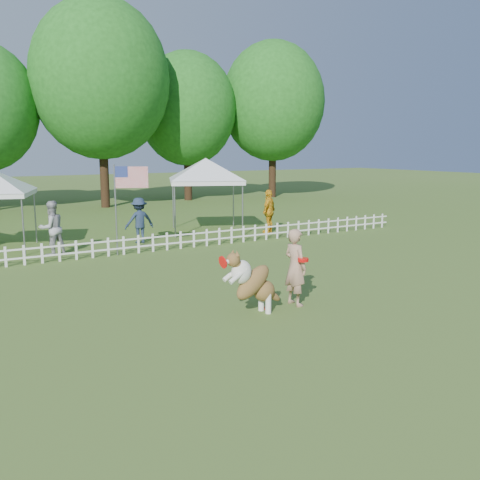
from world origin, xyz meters
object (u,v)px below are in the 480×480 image
Objects in this scene: flag_pole at (116,210)px; spectator_a at (52,228)px; dog at (254,282)px; spectator_b at (139,220)px; canopy_tent_right at (206,196)px; spectator_c at (269,211)px; frisbee_on_turf at (266,308)px; handler at (295,267)px.

flag_pole is 1.66× the size of spectator_a.
spectator_b reaches higher than dog.
spectator_a is (-1.76, 1.10, -0.57)m from flag_pole.
canopy_tent_right reaches higher than spectator_b.
dog is 7.51m from flag_pole.
spectator_c is (8.47, 0.18, 0.00)m from spectator_a.
dog is 11.19m from canopy_tent_right.
canopy_tent_right reaches higher than flag_pole.
spectator_c reaches higher than frisbee_on_turf.
handler is at bearing -84.54° from canopy_tent_right.
dog is 0.48× the size of flag_pole.
canopy_tent_right reaches higher than handler.
spectator_b is (1.42, 1.76, -0.62)m from flag_pole.
handler reaches higher than frisbee_on_turf.
handler is 1.03× the size of spectator_b.
canopy_tent_right is 1.02× the size of flag_pole.
canopy_tent_right is 2.62m from spectator_c.
spectator_a is at bearing 107.19° from frisbee_on_turf.
canopy_tent_right is at bearing 63.71° from dog.
spectator_b is at bearing 175.33° from spectator_a.
spectator_a is at bearing 100.43° from dog.
frisbee_on_turf is 0.11× the size of spectator_c.
dog is at bearing 20.79° from spectator_c.
spectator_c is at bearing 55.51° from frisbee_on_turf.
canopy_tent_right is at bearing -70.98° from spectator_c.
canopy_tent_right reaches higher than spectator_c.
flag_pole is at bearing 96.54° from frisbee_on_turf.
spectator_a is 3.24m from spectator_b.
flag_pole reaches higher than spectator_b.
handler is 1.16m from dog.
spectator_b is (-3.27, -1.08, -0.64)m from canopy_tent_right.
spectator_a is (-3.29, 8.44, 0.03)m from handler.
canopy_tent_right reaches higher than spectator_a.
spectator_c is at bearing 164.86° from spectator_a.
spectator_c is at bearing 31.84° from flag_pole.
handler is at bearing 2.46° from dog.
frisbee_on_turf is 8.81m from spectator_a.
spectator_b is 5.32m from spectator_c.
canopy_tent_right is (3.15, 10.18, 0.62)m from handler.
frisbee_on_turf is at bearing 80.59° from handler.
spectator_c is at bearing 50.49° from dog.
canopy_tent_right reaches higher than dog.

